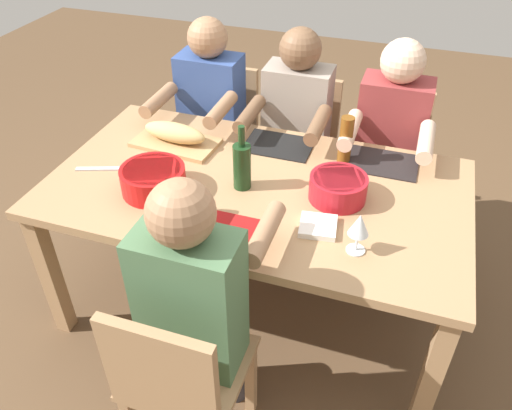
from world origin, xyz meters
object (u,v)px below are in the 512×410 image
object	(u,v)px
chair_far_center	(179,379)
chair_near_left	(386,158)
wine_bottle	(242,165)
chair_near_center	(301,143)
bread_loaf	(175,133)
diner_near_center	(294,125)
chair_near_right	(222,130)
diner_near_right	(209,111)
beer_bottle	(346,140)
napkin_stack	(318,226)
serving_bowl_pasta	(338,186)
diner_near_left	(388,140)
diner_far_center	(196,297)
serving_bowl_greens	(153,178)
cutting_board	(176,143)
dining_table	(256,199)
wine_glass	(359,226)

from	to	relation	value
chair_far_center	chair_near_left	bearing A→B (deg)	-106.60
chair_far_center	wine_bottle	xyz separation A→B (m)	(0.05, -0.79, 0.37)
chair_near_center	bread_loaf	distance (m)	0.85
chair_near_left	diner_near_center	xyz separation A→B (m)	(0.49, 0.18, 0.21)
chair_near_right	diner_near_right	world-z (taller)	diner_near_right
beer_bottle	chair_near_right	bearing A→B (deg)	-32.44
napkin_stack	serving_bowl_pasta	bearing A→B (deg)	-97.89
chair_near_center	diner_near_center	distance (m)	0.28
diner_near_center	chair_near_center	bearing A→B (deg)	-90.00
diner_near_left	diner_far_center	size ratio (longest dim) A/B	1.00
chair_near_right	chair_near_left	distance (m)	0.98
serving_bowl_greens	napkin_stack	distance (m)	0.71
diner_near_left	wine_bottle	xyz separation A→B (m)	(0.54, 0.67, 0.15)
cutting_board	dining_table	bearing A→B (deg)	157.55
diner_near_right	wine_bottle	xyz separation A→B (m)	(-0.44, 0.67, 0.15)
diner_near_right	diner_near_left	world-z (taller)	same
cutting_board	napkin_stack	xyz separation A→B (m)	(-0.79, 0.40, 0.00)
serving_bowl_pasta	diner_far_center	bearing A→B (deg)	61.90
dining_table	diner_near_left	bearing A→B (deg)	-127.51
beer_bottle	napkin_stack	bearing A→B (deg)	89.96
chair_near_right	diner_near_left	xyz separation A→B (m)	(-0.98, 0.18, 0.21)
dining_table	chair_near_center	distance (m)	0.84
chair_near_right	wine_glass	size ratio (longest dim) A/B	5.12
chair_near_right	napkin_stack	bearing A→B (deg)	128.26
beer_bottle	dining_table	bearing A→B (deg)	44.04
dining_table	diner_near_left	world-z (taller)	diner_near_left
diner_near_right	serving_bowl_pasta	bearing A→B (deg)	143.27
chair_near_left	diner_near_left	xyz separation A→B (m)	(-0.00, 0.18, 0.21)
wine_bottle	cutting_board	bearing A→B (deg)	-28.29
diner_near_right	diner_near_center	world-z (taller)	same
serving_bowl_greens	chair_near_right	bearing A→B (deg)	-84.36
chair_near_right	chair_far_center	distance (m)	1.72
dining_table	chair_far_center	bearing A→B (deg)	90.00
diner_near_left	chair_near_right	bearing A→B (deg)	-10.59
diner_near_right	serving_bowl_pasta	xyz separation A→B (m)	(-0.84, 0.63, 0.10)
diner_near_center	wine_glass	distance (m)	1.05
bread_loaf	chair_near_right	bearing A→B (deg)	-88.31
cutting_board	beer_bottle	distance (m)	0.81
diner_near_right	chair_far_center	size ratio (longest dim) A/B	1.41
chair_far_center	serving_bowl_greens	bearing A→B (deg)	-58.78
chair_near_left	chair_near_center	size ratio (longest dim) A/B	1.00
cutting_board	napkin_stack	world-z (taller)	napkin_stack
chair_far_center	serving_bowl_pasta	bearing A→B (deg)	-112.63
dining_table	diner_far_center	bearing A→B (deg)	90.00
wine_glass	diner_near_right	bearing A→B (deg)	-43.57
diner_far_center	wine_bottle	size ratio (longest dim) A/B	4.14
chair_near_left	bread_loaf	xyz separation A→B (m)	(0.96, 0.63, 0.32)
dining_table	beer_bottle	bearing A→B (deg)	-135.96
chair_near_right	diner_near_center	world-z (taller)	diner_near_center
chair_near_right	chair_near_center	world-z (taller)	same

